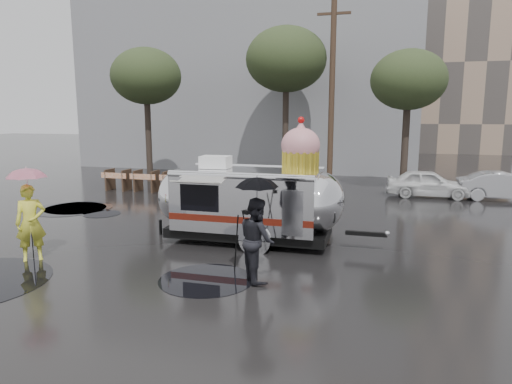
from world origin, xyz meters
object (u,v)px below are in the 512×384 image
(airstream_trailer, at_px, (252,198))
(person_right, at_px, (257,240))
(tripod, at_px, (247,236))
(person_left, at_px, (31,223))

(airstream_trailer, xyz_separation_m, person_right, (0.94, -2.92, -0.34))
(tripod, bearing_deg, person_left, -149.84)
(person_left, bearing_deg, airstream_trailer, -8.73)
(airstream_trailer, height_order, tripod, airstream_trailer)
(person_left, height_order, tripod, person_left)
(tripod, bearing_deg, airstream_trailer, 126.98)
(airstream_trailer, distance_m, person_left, 5.72)
(person_left, bearing_deg, tripod, -34.83)
(person_left, xyz_separation_m, tripod, (5.40, 0.59, -0.09))
(person_left, distance_m, tripod, 5.43)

